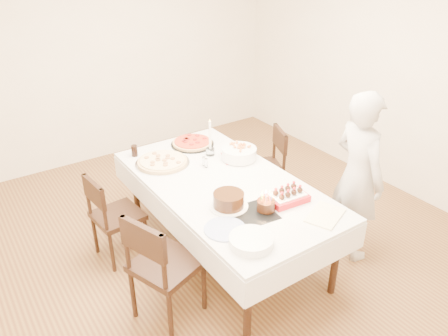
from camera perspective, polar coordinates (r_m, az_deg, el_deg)
floor at (r=4.30m, az=0.38°, el=-9.64°), size 5.00×5.00×0.00m
wall_back at (r=5.78m, az=-14.30°, el=14.45°), size 4.50×0.04×2.70m
wall_right at (r=5.20m, az=21.77°, el=11.87°), size 0.04×5.00×2.70m
dining_table at (r=3.96m, az=0.00°, el=-6.57°), size 1.54×2.32×0.75m
chair_right_savory at (r=4.68m, az=4.96°, el=0.01°), size 0.58×0.58×0.87m
chair_left_savory at (r=4.02m, az=-13.71°, el=-6.07°), size 0.47×0.47×0.85m
chair_left_dessert at (r=3.33m, az=-7.48°, el=-12.37°), size 0.62×0.62×0.96m
person at (r=3.96m, az=17.04°, el=-1.12°), size 0.46×0.62×1.56m
pizza_white at (r=4.10m, az=-8.04°, el=0.83°), size 0.58×0.58×0.04m
pizza_pepperoni at (r=4.45m, az=-4.16°, el=3.32°), size 0.48×0.48×0.04m
red_placemat at (r=4.18m, az=1.66°, el=1.36°), size 0.34×0.34×0.01m
pasta_bowl at (r=4.13m, az=1.98°, el=1.94°), size 0.43×0.43×0.11m
taper_candle at (r=4.15m, az=-1.84°, el=4.04°), size 0.11×0.11×0.37m
shaker_pair at (r=3.99m, az=-2.35°, el=0.65°), size 0.08×0.08×0.09m
cola_glass at (r=4.28m, az=-11.62°, el=2.22°), size 0.08×0.08×0.11m
layer_cake at (r=3.40m, az=0.60°, el=-4.23°), size 0.31×0.31×0.12m
cake_board at (r=3.36m, az=3.90°, el=-5.99°), size 0.34×0.34×0.01m
birthday_cake at (r=3.36m, az=5.52°, el=-4.37°), size 0.17×0.17×0.15m
strawberry_box at (r=3.52m, az=8.28°, el=-3.73°), size 0.33×0.24×0.08m
box_lid at (r=3.41m, az=13.07°, el=-6.13°), size 0.38×0.33×0.03m
plate_stack at (r=3.03m, az=3.56°, el=-9.47°), size 0.37×0.37×0.06m
china_plate at (r=3.18m, az=0.13°, el=-7.96°), size 0.33×0.33×0.01m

